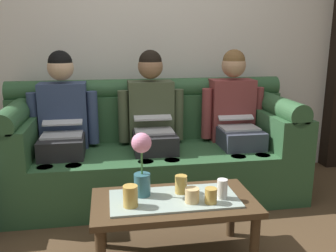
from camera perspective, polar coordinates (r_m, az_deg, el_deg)
The scene contains 12 objects.
back_wall_patterned at distance 3.55m, azimuth -3.69°, elevation 15.61°, with size 6.00×0.12×2.90m, color silver.
couch at distance 3.17m, azimuth -2.40°, elevation -3.99°, with size 2.41×0.88×0.96m.
person_left at distance 3.09m, azimuth -15.93°, elevation 0.60°, with size 0.56×0.67×1.22m.
person_middle at distance 3.09m, azimuth -2.44°, elevation 1.13°, with size 0.56×0.67×1.22m.
person_right at distance 3.26m, azimuth 10.35°, elevation 1.57°, with size 0.56×0.67×1.22m.
coffee_table at distance 2.25m, azimuth 0.91°, elevation -12.43°, with size 0.96×0.51×0.40m.
flower_vase at distance 2.18m, azimuth -4.07°, elevation -5.50°, with size 0.12×0.12×0.39m.
cup_near_left at distance 2.16m, azimuth 6.63°, elevation -10.63°, with size 0.07×0.07×0.09m, color gold.
cup_near_right at distance 2.11m, azimuth -5.82°, elevation -10.72°, with size 0.08×0.08×0.12m, color gold.
cup_far_center at distance 2.22m, azimuth 8.36°, elevation -9.58°, with size 0.06×0.06×0.12m, color white.
cup_far_left at distance 2.16m, azimuth 3.73°, elevation -10.62°, with size 0.08×0.08×0.08m, color #DBB77A.
cup_far_right at distance 2.27m, azimuth 2.03°, elevation -8.98°, with size 0.07×0.07×0.11m, color gold.
Camera 1 is at (-0.37, -1.83, 1.33)m, focal length 39.50 mm.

